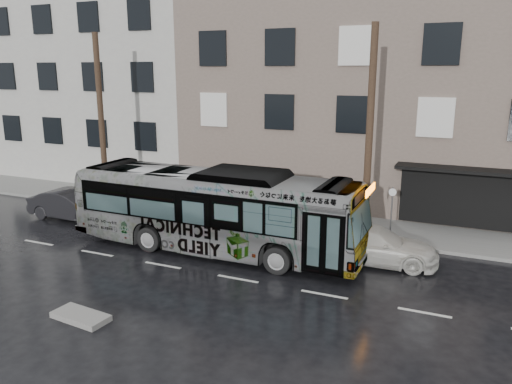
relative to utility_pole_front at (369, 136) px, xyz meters
The scene contains 11 objects.
ground 8.65m from the utility_pole_front, 153.08° to the right, with size 120.00×120.00×0.00m, color black.
sidewalk 8.11m from the utility_pole_front, 166.17° to the left, with size 90.00×3.60×0.15m, color gray.
building_taupe 9.56m from the utility_pole_front, 99.07° to the left, with size 20.00×12.00×11.00m, color #7B6A5F.
building_grey 27.02m from the utility_pole_front, 156.02° to the left, with size 26.00×15.00×16.00m, color beige.
utility_pole_front is the anchor object (origin of this frame).
utility_pole_rear 14.00m from the utility_pole_front, behind, with size 0.30×0.30×9.00m, color #453222.
sign_post 3.48m from the utility_pole_front, ahead, with size 0.06×0.06×2.40m, color slate.
bus 7.09m from the utility_pole_front, 147.23° to the right, with size 2.90×12.41×3.46m, color #B2B2B2.
white_sedan 4.58m from the utility_pole_front, 70.40° to the right, with size 2.01×4.94×1.43m, color silver.
dark_sedan 14.89m from the utility_pole_front, behind, with size 1.56×4.47×1.47m, color black.
slush_pile 13.00m from the utility_pole_front, 121.41° to the right, with size 1.80×0.80×0.18m, color gray.
Camera 1 is at (10.48, -17.48, 7.30)m, focal length 35.00 mm.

